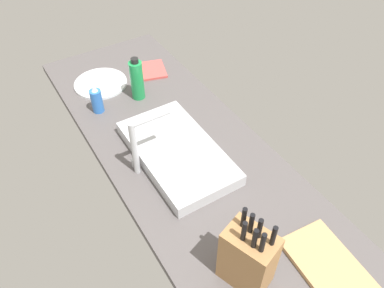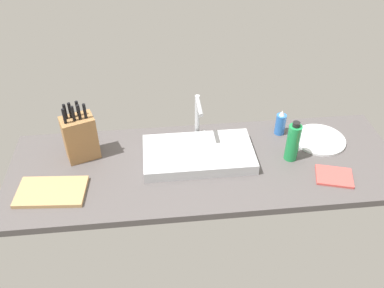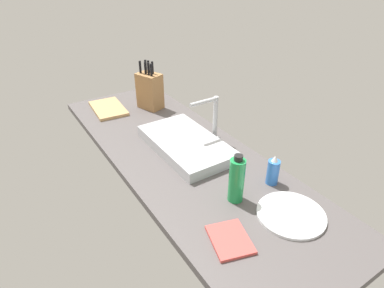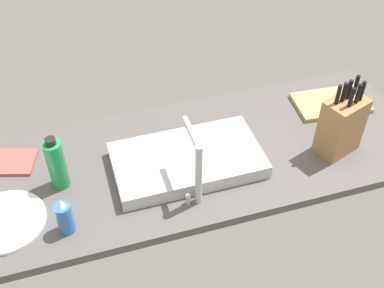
{
  "view_description": "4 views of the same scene",
  "coord_description": "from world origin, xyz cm",
  "px_view_note": "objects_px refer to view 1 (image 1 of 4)",
  "views": [
    {
      "loc": [
        -97.16,
        55.0,
        115.97
      ],
      "look_at": [
        -5.44,
        -1.24,
        10.15
      ],
      "focal_mm": 35.98,
      "sensor_mm": 36.0,
      "label": 1
    },
    {
      "loc": [
        -21.95,
        -145.05,
        132.06
      ],
      "look_at": [
        -6.06,
        4.14,
        12.78
      ],
      "focal_mm": 38.44,
      "sensor_mm": 36.0,
      "label": 2
    },
    {
      "loc": [
        115.92,
        -69.23,
        89.31
      ],
      "look_at": [
        2.81,
        4.13,
        8.99
      ],
      "focal_mm": 30.18,
      "sensor_mm": 36.0,
      "label": 3
    },
    {
      "loc": [
        31.15,
        120.34,
        126.6
      ],
      "look_at": [
        -5.41,
        1.85,
        11.22
      ],
      "focal_mm": 45.02,
      "sensor_mm": 36.0,
      "label": 4
    }
  ],
  "objects_px": {
    "water_bottle": "(137,80)",
    "sink_basin": "(177,152)",
    "faucet": "(139,141)",
    "knife_block": "(248,258)",
    "cutting_board": "(329,267)",
    "dish_towel": "(152,70)",
    "dinner_plate": "(101,83)",
    "soap_bottle": "(97,100)"
  },
  "relations": [
    {
      "from": "knife_block",
      "to": "cutting_board",
      "type": "height_order",
      "value": "knife_block"
    },
    {
      "from": "knife_block",
      "to": "cutting_board",
      "type": "distance_m",
      "value": 0.29
    },
    {
      "from": "dinner_plate",
      "to": "cutting_board",
      "type": "bearing_deg",
      "value": -169.55
    },
    {
      "from": "faucet",
      "to": "knife_block",
      "type": "relative_size",
      "value": 0.84
    },
    {
      "from": "faucet",
      "to": "knife_block",
      "type": "bearing_deg",
      "value": -172.92
    },
    {
      "from": "soap_bottle",
      "to": "water_bottle",
      "type": "distance_m",
      "value": 0.2
    },
    {
      "from": "soap_bottle",
      "to": "dinner_plate",
      "type": "distance_m",
      "value": 0.21
    },
    {
      "from": "faucet",
      "to": "cutting_board",
      "type": "bearing_deg",
      "value": -155.36
    },
    {
      "from": "water_bottle",
      "to": "dinner_plate",
      "type": "bearing_deg",
      "value": 31.44
    },
    {
      "from": "cutting_board",
      "to": "water_bottle",
      "type": "relative_size",
      "value": 1.4
    },
    {
      "from": "faucet",
      "to": "knife_block",
      "type": "height_order",
      "value": "knife_block"
    },
    {
      "from": "soap_bottle",
      "to": "dish_towel",
      "type": "distance_m",
      "value": 0.39
    },
    {
      "from": "water_bottle",
      "to": "sink_basin",
      "type": "bearing_deg",
      "value": 174.69
    },
    {
      "from": "cutting_board",
      "to": "faucet",
      "type": "bearing_deg",
      "value": 24.64
    },
    {
      "from": "dinner_plate",
      "to": "soap_bottle",
      "type": "bearing_deg",
      "value": 155.71
    },
    {
      "from": "soap_bottle",
      "to": "dinner_plate",
      "type": "bearing_deg",
      "value": -24.29
    },
    {
      "from": "sink_basin",
      "to": "water_bottle",
      "type": "height_order",
      "value": "water_bottle"
    },
    {
      "from": "knife_block",
      "to": "water_bottle",
      "type": "bearing_deg",
      "value": -26.64
    },
    {
      "from": "water_bottle",
      "to": "dinner_plate",
      "type": "relative_size",
      "value": 0.82
    },
    {
      "from": "knife_block",
      "to": "cutting_board",
      "type": "relative_size",
      "value": 1.01
    },
    {
      "from": "cutting_board",
      "to": "dinner_plate",
      "type": "bearing_deg",
      "value": 10.45
    },
    {
      "from": "soap_bottle",
      "to": "knife_block",
      "type": "bearing_deg",
      "value": -175.31
    },
    {
      "from": "knife_block",
      "to": "dish_towel",
      "type": "relative_size",
      "value": 1.83
    },
    {
      "from": "soap_bottle",
      "to": "sink_basin",
      "type": "bearing_deg",
      "value": -160.19
    },
    {
      "from": "soap_bottle",
      "to": "water_bottle",
      "type": "bearing_deg",
      "value": -90.53
    },
    {
      "from": "sink_basin",
      "to": "soap_bottle",
      "type": "bearing_deg",
      "value": 19.81
    },
    {
      "from": "cutting_board",
      "to": "dish_towel",
      "type": "distance_m",
      "value": 1.27
    },
    {
      "from": "faucet",
      "to": "dinner_plate",
      "type": "relative_size",
      "value": 0.96
    },
    {
      "from": "faucet",
      "to": "water_bottle",
      "type": "bearing_deg",
      "value": -23.95
    },
    {
      "from": "soap_bottle",
      "to": "dish_towel",
      "type": "bearing_deg",
      "value": -66.0
    },
    {
      "from": "sink_basin",
      "to": "cutting_board",
      "type": "bearing_deg",
      "value": -166.16
    },
    {
      "from": "faucet",
      "to": "dish_towel",
      "type": "bearing_deg",
      "value": -30.49
    },
    {
      "from": "sink_basin",
      "to": "cutting_board",
      "type": "xyz_separation_m",
      "value": [
        -0.67,
        -0.16,
        -0.02
      ]
    },
    {
      "from": "faucet",
      "to": "water_bottle",
      "type": "xyz_separation_m",
      "value": [
        0.43,
        -0.19,
        -0.05
      ]
    },
    {
      "from": "soap_bottle",
      "to": "dish_towel",
      "type": "relative_size",
      "value": 0.86
    },
    {
      "from": "sink_basin",
      "to": "dish_towel",
      "type": "relative_size",
      "value": 3.23
    },
    {
      "from": "faucet",
      "to": "dinner_plate",
      "type": "height_order",
      "value": "faucet"
    },
    {
      "from": "faucet",
      "to": "sink_basin",
      "type": "bearing_deg",
      "value": -95.69
    },
    {
      "from": "sink_basin",
      "to": "knife_block",
      "type": "xyz_separation_m",
      "value": [
        -0.55,
        0.08,
        0.09
      ]
    },
    {
      "from": "sink_basin",
      "to": "knife_block",
      "type": "relative_size",
      "value": 1.76
    },
    {
      "from": "faucet",
      "to": "knife_block",
      "type": "xyz_separation_m",
      "value": [
        -0.56,
        -0.07,
        -0.04
      ]
    },
    {
      "from": "water_bottle",
      "to": "knife_block",
      "type": "bearing_deg",
      "value": 173.16
    }
  ]
}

